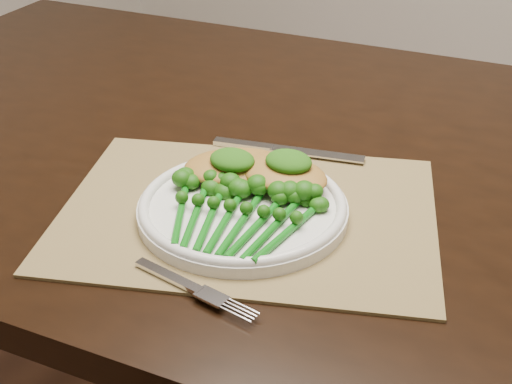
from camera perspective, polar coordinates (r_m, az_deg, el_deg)
The scene contains 10 objects.
dining_table at distance 1.20m, azimuth 3.08°, elevation -12.47°, with size 1.71×1.12×0.75m.
placemat at distance 0.84m, azimuth -0.65°, elevation -1.64°, with size 0.44×0.32×0.00m, color olive.
dinner_plate at distance 0.82m, azimuth -1.07°, elevation -1.22°, with size 0.24×0.24×0.02m.
knife at distance 0.97m, azimuth 1.38°, elevation 3.52°, with size 0.20×0.07×0.01m.
fork at distance 0.71m, azimuth -4.36°, elevation -7.99°, with size 0.15×0.03×0.00m.
chicken_fillet_left at distance 0.88m, azimuth -1.69°, elevation 2.08°, with size 0.13×0.09×0.03m, color #AE7D32.
chicken_fillet_right at distance 0.85m, azimuth 2.14°, elevation 1.54°, with size 0.12×0.08×0.02m, color #AE7D32.
pesto_dollop_left at distance 0.86m, azimuth -1.91°, elevation 2.59°, with size 0.06×0.05×0.02m, color #154509.
pesto_dollop_right at distance 0.85m, azimuth 2.63°, elevation 2.46°, with size 0.06×0.05×0.02m, color #154509.
broccolini_bundle at distance 0.78m, azimuth -1.89°, elevation -2.45°, with size 0.18×0.20×0.04m.
Camera 1 is at (0.52, -0.84, 1.20)m, focal length 50.00 mm.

